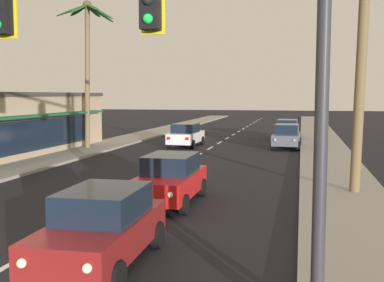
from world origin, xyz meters
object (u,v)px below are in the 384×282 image
at_px(sedan_third_in_queue, 170,179).
at_px(palm_left_third, 88,44).
at_px(traffic_signal_mast, 92,30).
at_px(sedan_parked_nearest_kerb, 287,136).
at_px(sedan_lead_at_stop_bar, 102,226).
at_px(sedan_oncoming_far, 186,135).
at_px(palm_right_second, 364,18).
at_px(sedan_parked_mid_kerb, 287,129).

height_order(sedan_third_in_queue, palm_left_third, palm_left_third).
distance_m(traffic_signal_mast, sedan_parked_nearest_kerb, 26.70).
distance_m(sedan_lead_at_stop_bar, sedan_parked_nearest_kerb, 24.75).
bearing_deg(sedan_lead_at_stop_bar, sedan_oncoming_far, 99.26).
xyz_separation_m(sedan_third_in_queue, sedan_oncoming_far, (-3.73, 17.76, 0.00)).
bearing_deg(palm_left_third, palm_right_second, -35.76).
distance_m(sedan_oncoming_far, sedan_parked_mid_kerb, 9.98).
distance_m(sedan_third_in_queue, sedan_parked_nearest_kerb, 18.69).
relative_size(sedan_lead_at_stop_bar, sedan_oncoming_far, 1.00).
bearing_deg(sedan_oncoming_far, sedan_third_in_queue, -78.12).
distance_m(sedan_lead_at_stop_bar, palm_right_second, 12.33).
xyz_separation_m(sedan_parked_mid_kerb, palm_right_second, (3.24, -22.08, 5.63)).
distance_m(traffic_signal_mast, palm_right_second, 12.22).
relative_size(sedan_third_in_queue, palm_right_second, 0.46).
bearing_deg(sedan_third_in_queue, sedan_lead_at_stop_bar, -88.46).
height_order(traffic_signal_mast, sedan_parked_mid_kerb, traffic_signal_mast).
relative_size(sedan_lead_at_stop_bar, palm_right_second, 0.46).
bearing_deg(traffic_signal_mast, sedan_parked_mid_kerb, 85.74).
relative_size(sedan_oncoming_far, palm_right_second, 0.46).
bearing_deg(palm_left_third, sedan_parked_mid_kerb, 38.65).
xyz_separation_m(sedan_third_in_queue, sedan_parked_mid_kerb, (3.26, 24.88, 0.00)).
relative_size(sedan_parked_nearest_kerb, palm_left_third, 0.45).
xyz_separation_m(sedan_third_in_queue, palm_right_second, (6.50, 2.80, 5.63)).
xyz_separation_m(sedan_parked_nearest_kerb, palm_right_second, (3.10, -15.58, 5.63)).
bearing_deg(palm_left_third, sedan_oncoming_far, 28.57).
relative_size(sedan_lead_at_stop_bar, sedan_parked_mid_kerb, 1.00).
relative_size(sedan_lead_at_stop_bar, palm_left_third, 0.45).
relative_size(sedan_lead_at_stop_bar, sedan_third_in_queue, 1.01).
height_order(sedan_lead_at_stop_bar, sedan_parked_nearest_kerb, same).
height_order(sedan_parked_nearest_kerb, sedan_parked_mid_kerb, same).
xyz_separation_m(sedan_lead_at_stop_bar, sedan_parked_mid_kerb, (3.09, 31.04, 0.00)).
bearing_deg(sedan_lead_at_stop_bar, traffic_signal_mast, -69.55).
bearing_deg(sedan_parked_nearest_kerb, traffic_signal_mast, -95.62).
relative_size(sedan_third_in_queue, palm_left_third, 0.44).
distance_m(traffic_signal_mast, palm_left_third, 24.86).
bearing_deg(traffic_signal_mast, sedan_lead_at_stop_bar, 110.45).
distance_m(palm_left_third, palm_right_second, 20.02).
xyz_separation_m(traffic_signal_mast, sedan_oncoming_far, (-4.55, 25.66, -4.00)).
distance_m(sedan_oncoming_far, palm_left_third, 9.29).
height_order(sedan_oncoming_far, palm_right_second, palm_right_second).
xyz_separation_m(sedan_lead_at_stop_bar, sedan_oncoming_far, (-3.90, 23.92, 0.00)).
bearing_deg(sedan_third_in_queue, sedan_oncoming_far, 101.88).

